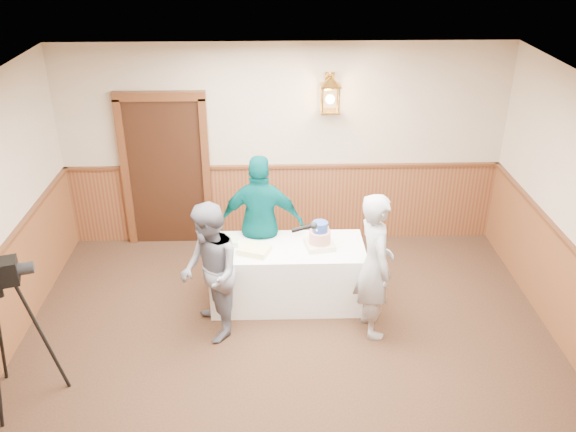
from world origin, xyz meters
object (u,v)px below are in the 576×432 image
baker (375,265)px  sheet_cake_yellow (254,250)px  tiered_cake (320,237)px  assistant_p (261,224)px  display_table (288,274)px  interviewer (210,273)px  sheet_cake_green (226,241)px  tv_camera_rig (13,340)px

baker → sheet_cake_yellow: bearing=60.2°
tiered_cake → sheet_cake_yellow: size_ratio=1.07×
sheet_cake_yellow → assistant_p: (0.08, 0.48, 0.09)m
baker → display_table: bearing=46.8°
display_table → interviewer: size_ratio=1.13×
sheet_cake_yellow → sheet_cake_green: bearing=146.9°
interviewer → baker: 1.77m
sheet_cake_green → baker: (1.64, -0.69, 0.06)m
tiered_cake → interviewer: interviewer is taller
interviewer → assistant_p: 1.12m
baker → tv_camera_rig: baker is taller
assistant_p → interviewer: bearing=65.4°
sheet_cake_green → assistant_p: assistant_p is taller
display_table → tiered_cake: tiered_cake is taller
sheet_cake_green → assistant_p: bearing=32.6°
interviewer → tv_camera_rig: bearing=-78.0°
sheet_cake_yellow → tv_camera_rig: tv_camera_rig is taller
sheet_cake_green → interviewer: 0.72m
assistant_p → tv_camera_rig: bearing=44.4°
tiered_cake → baker: bearing=-46.9°
sheet_cake_yellow → interviewer: (-0.46, -0.49, 0.01)m
sheet_cake_yellow → interviewer: 0.68m
interviewer → baker: size_ratio=0.94×
sheet_cake_yellow → baker: (1.31, -0.48, 0.06)m
display_table → assistant_p: size_ratio=1.03×
baker → tv_camera_rig: 3.67m
sheet_cake_green → interviewer: bearing=-100.4°
sheet_cake_green → tv_camera_rig: size_ratio=0.18×
assistant_p → baker: bearing=146.6°
tiered_cake → tv_camera_rig: size_ratio=0.24×
interviewer → assistant_p: bearing=134.5°
sheet_cake_green → sheet_cake_yellow: bearing=-33.1°
sheet_cake_yellow → baker: 1.40m
display_table → sheet_cake_yellow: sheet_cake_yellow is taller
tv_camera_rig → baker: bearing=-2.5°
display_table → assistant_p: (-0.31, 0.35, 0.50)m
sheet_cake_yellow → sheet_cake_green: sheet_cake_yellow is taller
sheet_cake_green → interviewer: interviewer is taller
display_table → sheet_cake_green: (-0.72, 0.09, 0.41)m
assistant_p → tv_camera_rig: size_ratio=1.14×
tiered_cake → assistant_p: assistant_p is taller
baker → tv_camera_rig: size_ratio=1.10×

